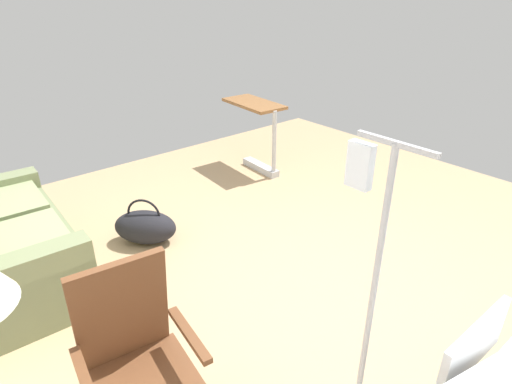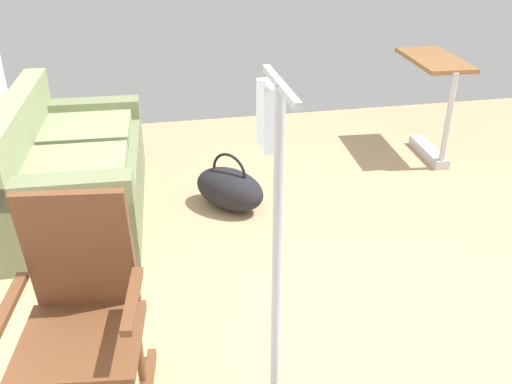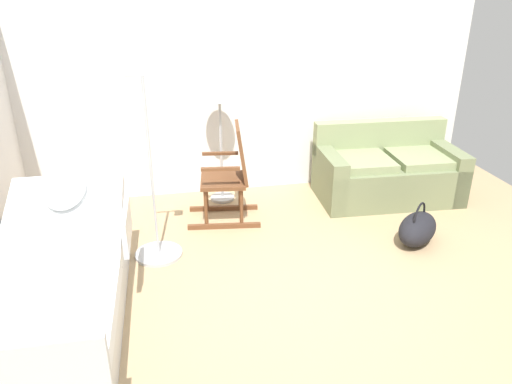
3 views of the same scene
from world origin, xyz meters
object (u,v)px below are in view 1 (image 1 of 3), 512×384
object	(u,v)px
rocking_chair	(137,368)
couch	(3,248)
duffel_bag	(145,227)
overbed_table	(258,128)

from	to	relation	value
rocking_chair	couch	bearing A→B (deg)	6.25
couch	duffel_bag	size ratio (longest dim) A/B	2.60
overbed_table	duffel_bag	world-z (taller)	overbed_table
overbed_table	rocking_chair	bearing A→B (deg)	130.40
rocking_chair	duffel_bag	world-z (taller)	rocking_chair
overbed_table	couch	bearing A→B (deg)	98.77
couch	rocking_chair	xyz separation A→B (m)	(-1.88, -0.21, 0.20)
couch	overbed_table	distance (m)	3.00
rocking_chair	overbed_table	xyz separation A→B (m)	(2.34, -2.75, 0.03)
couch	duffel_bag	world-z (taller)	couch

